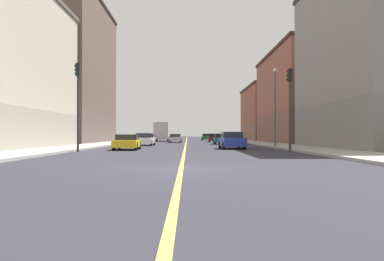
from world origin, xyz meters
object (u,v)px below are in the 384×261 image
building_left_near (382,57)px  traffic_light_right_near (78,95)px  car_silver (175,138)px  box_truck (162,131)px  building_left_mid (306,97)px  street_lamp_left_near (275,99)px  car_green (206,137)px  car_maroon (215,138)px  building_left_far (273,114)px  building_right_midblock (67,72)px  car_yellow (127,142)px  car_teal (222,139)px  car_white (145,139)px  car_blue (232,141)px  traffic_light_left_near (290,98)px

building_left_near → traffic_light_right_near: size_ratio=2.89×
car_silver → box_truck: size_ratio=0.64×
building_left_mid → street_lamp_left_near: building_left_mid is taller
box_truck → car_green: bearing=56.7°
building_left_near → box_truck: 40.80m
building_left_mid → car_maroon: (-12.08, 7.53, -5.66)m
building_left_far → car_maroon: size_ratio=4.61×
building_right_midblock → traffic_light_right_near: bearing=-71.2°
building_right_midblock → street_lamp_left_near: size_ratio=2.91×
car_yellow → box_truck: size_ratio=0.64×
building_left_far → car_green: bearing=156.6°
building_left_far → box_truck: size_ratio=2.71×
building_left_near → building_left_mid: 20.80m
car_teal → traffic_light_right_near: bearing=-119.8°
building_right_midblock → car_maroon: bearing=17.8°
building_left_mid → street_lamp_left_near: (-8.21, -17.23, -1.78)m
building_right_midblock → car_silver: 17.90m
car_teal → building_left_near: bearing=-51.0°
building_left_near → box_truck: building_left_near is taller
building_left_mid → car_teal: 14.58m
car_green → car_teal: 32.11m
building_left_mid → car_teal: building_left_mid is taller
car_white → street_lamp_left_near: bearing=-26.1°
building_left_near → car_silver: size_ratio=4.02×
traffic_light_right_near → car_maroon: 35.97m
car_silver → car_teal: bearing=-58.5°
car_yellow → car_white: size_ratio=0.99×
building_right_midblock → street_lamp_left_near: (24.92, -17.99, -5.33)m
car_maroon → traffic_light_right_near: bearing=-109.3°
building_left_mid → traffic_light_right_near: bearing=-132.4°
street_lamp_left_near → building_left_far: bearing=77.9°
car_white → car_silver: bearing=79.3°
building_left_far → box_truck: bearing=-161.1°
car_yellow → car_white: (0.11, 11.55, 0.05)m
car_blue → car_teal: 15.04m
traffic_light_right_near → car_blue: bearing=26.0°
traffic_light_right_near → box_truck: size_ratio=0.89×
building_left_mid → building_left_far: building_left_mid is taller
building_left_far → car_teal: building_left_far is taller
building_right_midblock → car_white: size_ratio=4.73×
car_white → box_truck: 24.84m
car_green → car_teal: size_ratio=0.95×
traffic_light_right_near → car_green: bearing=77.8°
car_white → car_teal: bearing=30.8°
traffic_light_left_near → building_left_near: bearing=30.8°
traffic_light_left_near → car_teal: size_ratio=1.32×
car_green → car_yellow: bearing=-99.9°
traffic_light_left_near → car_white: (-11.76, 15.29, -3.10)m
car_teal → building_right_midblock: bearing=162.8°
car_yellow → box_truck: box_truck is taller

